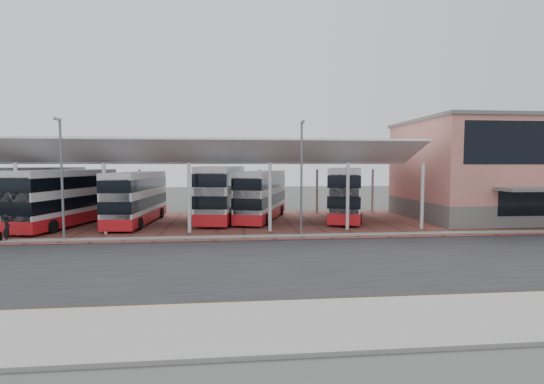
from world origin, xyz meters
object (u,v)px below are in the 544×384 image
Objects in this scene: terminal at (507,169)px; bus_4 at (262,195)px; bus_1 at (67,198)px; pedestrian at (7,228)px; bus_5 at (345,194)px; bus_3 at (222,193)px; bus_2 at (137,198)px; bus_0 at (25,195)px.

bus_4 is at bearing 177.50° from terminal.
bus_1 is 6.50× the size of pedestrian.
bus_1 is 24.07m from bus_5.
bus_1 is at bearing -160.43° from bus_3.
bus_2 is 0.92× the size of bus_5.
bus_5 reaches higher than bus_4.
terminal is 34.01m from bus_2.
bus_0 reaches higher than bus_5.
bus_1 is 0.95× the size of bus_3.
bus_5 is at bearing -88.01° from pedestrian.
terminal is at bearing 4.40° from bus_2.
bus_5 is (7.78, -0.22, 0.14)m from bus_4.
pedestrian is (-25.19, -8.43, -1.46)m from bus_5.
pedestrian is at bearing -144.01° from bus_5.
bus_2 reaches higher than pedestrian.
bus_0 is 28.44m from bus_5.
bus_2 is 6.13× the size of pedestrian.
bus_0 is 10.03m from bus_2.
pedestrian is at bearing -128.59° from bus_2.
terminal reaches higher than bus_4.
bus_0 reaches higher than bus_1.
bus_2 is 0.98× the size of bus_4.
terminal reaches higher than pedestrian.
terminal reaches higher than bus_2.
bus_0 is at bearing 178.22° from terminal.
bus_3 is 3.62m from bus_4.
bus_4 is 6.25× the size of pedestrian.
bus_3 reaches higher than bus_4.
terminal is at bearing 14.88° from bus_1.
terminal reaches higher than bus_1.
bus_4 reaches higher than bus_2.
pedestrian is at bearing -86.83° from bus_1.
bus_1 is 1.06× the size of bus_2.
bus_3 reaches higher than bus_5.
pedestrian is (-1.19, -6.61, -1.40)m from bus_1.
bus_5 is at bearing 17.73° from bus_1.
bus_2 is at bearing -155.38° from bus_4.
terminal is 26.86m from bus_3.
bus_0 is 17.07m from bus_3.
bus_1 is 16.35m from bus_4.
terminal is 1.58× the size of bus_5.
pedestrian is (-6.63, -7.27, -1.30)m from bus_2.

